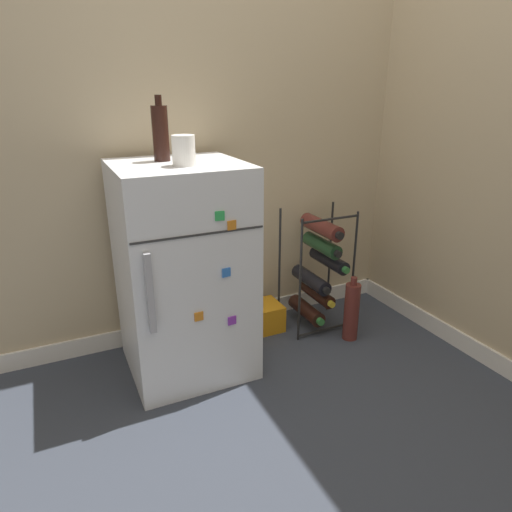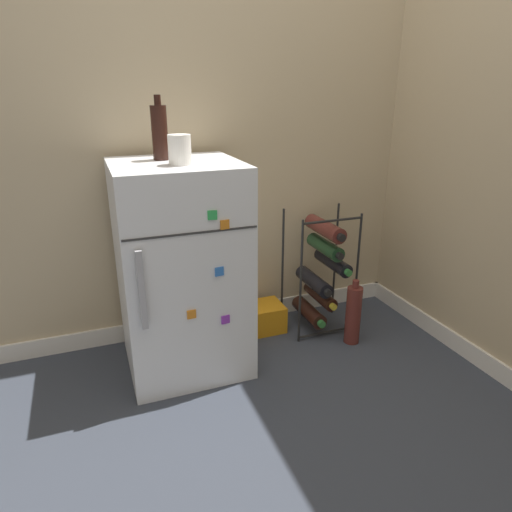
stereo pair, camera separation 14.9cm
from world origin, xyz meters
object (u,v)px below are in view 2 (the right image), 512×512
(wine_rack, at_px, (321,270))
(fridge_top_bottle, at_px, (160,132))
(loose_bottle_floor, at_px, (353,314))
(mini_fridge, at_px, (182,269))
(fridge_top_cup, at_px, (180,150))
(soda_box, at_px, (259,318))

(wine_rack, xyz_separation_m, fridge_top_bottle, (-0.78, 0.00, 0.72))
(loose_bottle_floor, bearing_deg, mini_fridge, 171.10)
(fridge_top_cup, xyz_separation_m, loose_bottle_floor, (0.82, -0.05, -0.84))
(soda_box, bearing_deg, loose_bottle_floor, -35.20)
(fridge_top_cup, bearing_deg, loose_bottle_floor, -3.49)
(wine_rack, xyz_separation_m, fridge_top_cup, (-0.73, -0.15, 0.67))
(soda_box, xyz_separation_m, fridge_top_bottle, (-0.47, -0.07, 0.98))
(mini_fridge, bearing_deg, wine_rack, 5.75)
(wine_rack, distance_m, fridge_top_cup, 1.00)
(fridge_top_cup, bearing_deg, soda_box, 28.79)
(fridge_top_bottle, bearing_deg, fridge_top_cup, -73.37)
(fridge_top_bottle, xyz_separation_m, loose_bottle_floor, (0.86, -0.21, -0.89))
(mini_fridge, height_order, soda_box, mini_fridge)
(wine_rack, xyz_separation_m, loose_bottle_floor, (0.08, -0.20, -0.17))
(mini_fridge, relative_size, fridge_top_bottle, 3.65)
(mini_fridge, relative_size, fridge_top_cup, 8.14)
(soda_box, bearing_deg, wine_rack, -13.68)
(wine_rack, relative_size, fridge_top_bottle, 2.51)
(soda_box, relative_size, fridge_top_cup, 2.21)
(mini_fridge, bearing_deg, loose_bottle_floor, -8.90)
(loose_bottle_floor, bearing_deg, fridge_top_cup, 176.51)
(soda_box, distance_m, loose_bottle_floor, 0.49)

